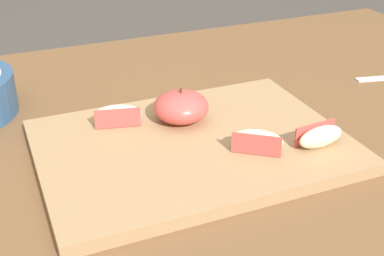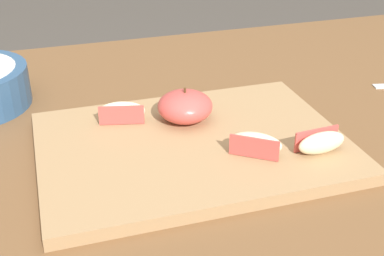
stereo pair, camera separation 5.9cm
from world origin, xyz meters
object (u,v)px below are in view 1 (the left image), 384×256
Objects in this scene: apple_half_skin_up at (181,107)px; apple_wedge_middle at (320,136)px; apple_wedge_front at (257,140)px; apple_wedge_right at (117,115)px; cutting_board at (192,146)px.

apple_wedge_middle is at bearing -44.93° from apple_half_skin_up.
apple_wedge_middle is (0.08, -0.02, 0.00)m from apple_wedge_front.
apple_half_skin_up is 0.21m from apple_wedge_middle.
apple_wedge_middle is at bearing -35.67° from apple_wedge_right.
apple_wedge_middle is at bearing -27.84° from cutting_board.
apple_wedge_middle reaches higher than cutting_board.
cutting_board is at bearing -47.08° from apple_wedge_right.
cutting_board is 0.07m from apple_half_skin_up.
apple_wedge_middle is at bearing -15.37° from apple_wedge_front.
apple_wedge_right is 0.21m from apple_wedge_front.
apple_half_skin_up is 1.17× the size of apple_wedge_front.
apple_half_skin_up is at bearing 135.07° from apple_wedge_middle.
apple_wedge_front is at bearing -43.89° from apple_wedge_right.
cutting_board is 0.18m from apple_wedge_middle.
apple_wedge_right is 1.05× the size of apple_wedge_front.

